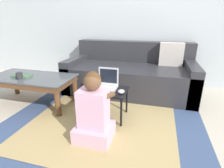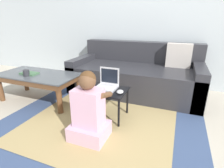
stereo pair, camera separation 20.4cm
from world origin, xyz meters
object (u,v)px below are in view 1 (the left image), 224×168
at_px(couch, 131,74).
at_px(person_seated, 94,113).
at_px(computer_mouse, 121,91).
at_px(coffee_table, 32,81).
at_px(book_on_table, 22,76).
at_px(cup_on_table, 19,76).
at_px(laptop_desk, 106,93).
at_px(laptop, 107,85).

height_order(couch, person_seated, couch).
relative_size(couch, computer_mouse, 21.57).
bearing_deg(coffee_table, book_on_table, -151.28).
bearing_deg(cup_on_table, computer_mouse, -0.20).
distance_m(person_seated, cup_on_table, 1.25).
distance_m(coffee_table, laptop_desk, 1.09).
bearing_deg(coffee_table, laptop_desk, -4.66).
bearing_deg(computer_mouse, laptop_desk, 166.24).
height_order(laptop, person_seated, person_seated).
bearing_deg(person_seated, laptop, 92.75).
distance_m(couch, book_on_table, 1.62).
bearing_deg(book_on_table, person_seated, -21.58).
height_order(cup_on_table, book_on_table, cup_on_table).
distance_m(laptop_desk, person_seated, 0.44).
distance_m(laptop_desk, cup_on_table, 1.16).
bearing_deg(couch, coffee_table, -144.90).
relative_size(couch, book_on_table, 8.18).
distance_m(laptop, cup_on_table, 1.15).
bearing_deg(laptop, cup_on_table, -174.93).
height_order(coffee_table, person_seated, person_seated).
height_order(person_seated, cup_on_table, person_seated).
xyz_separation_m(coffee_table, cup_on_table, (-0.07, -0.13, 0.11)).
height_order(laptop, computer_mouse, laptop).
bearing_deg(laptop, computer_mouse, -27.86).
xyz_separation_m(couch, laptop_desk, (-0.14, -0.95, 0.03)).
height_order(computer_mouse, person_seated, person_seated).
distance_m(coffee_table, book_on_table, 0.14).
bearing_deg(laptop_desk, couch, 81.62).
xyz_separation_m(coffee_table, person_seated, (1.10, -0.53, -0.05)).
height_order(couch, cup_on_table, couch).
bearing_deg(person_seated, laptop_desk, 92.52).
relative_size(laptop_desk, laptop, 2.02).
height_order(coffee_table, laptop_desk, coffee_table).
distance_m(laptop_desk, book_on_table, 1.19).
height_order(laptop_desk, cup_on_table, cup_on_table).
height_order(laptop_desk, person_seated, person_seated).
distance_m(cup_on_table, book_on_table, 0.09).
xyz_separation_m(couch, computer_mouse, (0.06, -1.00, 0.10)).
bearing_deg(coffee_table, laptop, -1.59).
height_order(computer_mouse, cup_on_table, cup_on_table).
bearing_deg(book_on_table, couch, 34.66).
bearing_deg(cup_on_table, laptop, 5.07).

